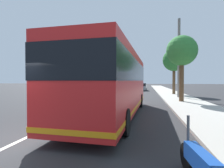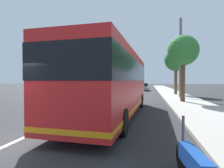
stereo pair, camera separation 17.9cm
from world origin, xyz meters
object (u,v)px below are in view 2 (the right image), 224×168
Objects in this scene: coach_bus at (114,81)px; car_ahead_same_lane at (144,87)px; car_behind_bus at (140,86)px; roadside_tree_far_block at (176,60)px; motorcycle_angled at (194,165)px; utility_pole at (180,58)px; roadside_tree_mid_block at (183,51)px; car_far_distant at (122,86)px.

coach_bus is 26.34m from car_ahead_same_lane.
roadside_tree_far_block reaches higher than car_behind_bus.
car_behind_bus reaches higher than motorcycle_angled.
car_behind_bus is 17.35m from roadside_tree_far_block.
motorcycle_angled is 18.35m from utility_pole.
car_behind_bus is 0.72× the size of roadside_tree_mid_block.
motorcycle_angled is 0.52× the size of car_far_distant.
car_ahead_same_lane is 0.52× the size of utility_pole.
car_behind_bus is (38.44, 3.03, 0.28)m from motorcycle_angled.
car_behind_bus is (31.95, 0.23, -1.27)m from coach_bus.
car_far_distant is 26.41m from roadside_tree_mid_block.
coach_bus is 12.69m from utility_pole.
coach_bus is 2.77× the size of car_far_distant.
roadside_tree_mid_block is at bearing 173.70° from utility_pole.
car_ahead_same_lane is at bearing 11.93° from roadside_tree_mid_block.
car_ahead_same_lane reaches higher than motorcycle_angled.
utility_pole reaches higher than roadside_tree_far_block.
coach_bus is 1.85× the size of roadside_tree_mid_block.
car_far_distant is 0.45× the size of utility_pole.
roadside_tree_mid_block is at bearing -32.41° from coach_bus.
coach_bus is at bearing 154.42° from utility_pole.
utility_pole reaches higher than roadside_tree_mid_block.
coach_bus is 8.98m from roadside_tree_mid_block.
coach_bus reaches higher than motorcycle_angled.
roadside_tree_mid_block is (7.05, -4.91, 2.61)m from coach_bus.
car_behind_bus is at bearing 2.89° from coach_bus.
car_behind_bus reaches higher than car_ahead_same_lane.
coach_bus is at bearing 15.57° from motorcycle_angled.
utility_pole is at bearing -162.36° from car_behind_bus.
utility_pole is at bearing -161.17° from car_ahead_same_lane.
car_behind_bus is (5.66, 1.08, 0.04)m from car_ahead_same_lane.
utility_pole is (-20.73, -5.61, 3.76)m from car_behind_bus.
roadside_tree_mid_block is (-19.25, -4.07, 3.93)m from car_ahead_same_lane.
roadside_tree_far_block is (-10.19, -4.71, 4.12)m from car_ahead_same_lane.
utility_pole reaches higher than motorcycle_angled.
roadside_tree_mid_block is 0.94× the size of roadside_tree_far_block.
car_behind_bus is at bearing 12.87° from car_ahead_same_lane.
car_ahead_same_lane is 0.77× the size of roadside_tree_mid_block.
car_far_distant is at bearing 32.73° from roadside_tree_far_block.
car_ahead_same_lane is (26.30, -0.84, -1.32)m from coach_bus.
car_behind_bus is at bearing 15.13° from utility_pole.
car_far_distant is 0.63× the size of roadside_tree_far_block.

